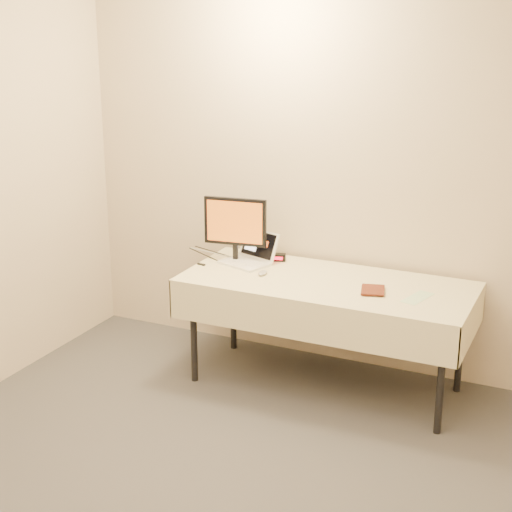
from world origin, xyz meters
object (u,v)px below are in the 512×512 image
at_px(table, 327,290).
at_px(laptop, 251,255).
at_px(monitor, 235,225).
at_px(book, 362,277).

relative_size(table, laptop, 4.75).
xyz_separation_m(monitor, book, (0.97, -0.21, -0.17)).
relative_size(laptop, book, 2.06).
height_order(laptop, monitor, monitor).
height_order(laptop, book, laptop).
bearing_deg(book, monitor, 152.82).
bearing_deg(table, book, -18.69).
bearing_deg(laptop, table, 4.86).
distance_m(table, monitor, 0.79).
height_order(table, laptop, laptop).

